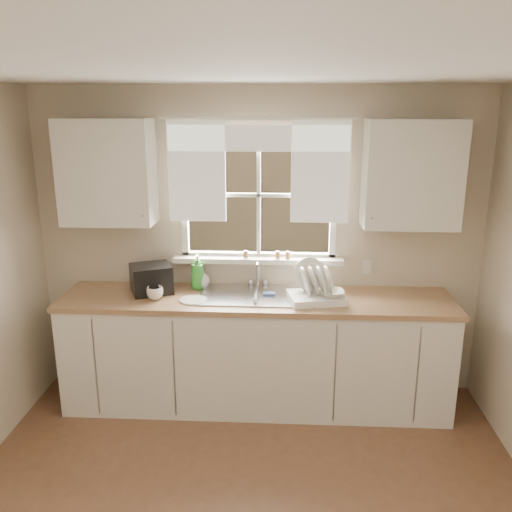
# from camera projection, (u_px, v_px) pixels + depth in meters

# --- Properties ---
(room_walls) EXTENTS (3.62, 4.02, 2.50)m
(room_walls) POSITION_uv_depth(u_px,v_px,m) (235.00, 363.00, 2.43)
(room_walls) COLOR beige
(room_walls) RESTS_ON ground
(ceiling) EXTENTS (3.60, 4.00, 0.02)m
(ceiling) POSITION_uv_depth(u_px,v_px,m) (233.00, 66.00, 2.14)
(ceiling) COLOR silver
(ceiling) RESTS_ON room_walls
(window) EXTENTS (1.38, 0.16, 1.06)m
(window) POSITION_uv_depth(u_px,v_px,m) (258.00, 216.00, 4.34)
(window) COLOR white
(window) RESTS_ON room_walls
(curtains) EXTENTS (1.50, 0.03, 0.81)m
(curtains) POSITION_uv_depth(u_px,v_px,m) (258.00, 160.00, 4.17)
(curtains) COLOR white
(curtains) RESTS_ON room_walls
(base_cabinets) EXTENTS (3.00, 0.62, 0.87)m
(base_cabinets) POSITION_uv_depth(u_px,v_px,m) (256.00, 353.00, 4.32)
(base_cabinets) COLOR silver
(base_cabinets) RESTS_ON ground
(countertop) EXTENTS (3.04, 0.65, 0.04)m
(countertop) POSITION_uv_depth(u_px,v_px,m) (256.00, 300.00, 4.20)
(countertop) COLOR #9F764F
(countertop) RESTS_ON base_cabinets
(upper_cabinet_left) EXTENTS (0.70, 0.33, 0.80)m
(upper_cabinet_left) POSITION_uv_depth(u_px,v_px,m) (107.00, 172.00, 4.14)
(upper_cabinet_left) COLOR silver
(upper_cabinet_left) RESTS_ON room_walls
(upper_cabinet_right) EXTENTS (0.70, 0.33, 0.80)m
(upper_cabinet_right) POSITION_uv_depth(u_px,v_px,m) (412.00, 174.00, 4.01)
(upper_cabinet_right) COLOR silver
(upper_cabinet_right) RESTS_ON room_walls
(wall_outlet) EXTENTS (0.08, 0.01, 0.12)m
(wall_outlet) POSITION_uv_depth(u_px,v_px,m) (366.00, 267.00, 4.39)
(wall_outlet) COLOR beige
(wall_outlet) RESTS_ON room_walls
(sill_jars) EXTENTS (0.38, 0.04, 0.06)m
(sill_jars) POSITION_uv_depth(u_px,v_px,m) (270.00, 255.00, 4.36)
(sill_jars) COLOR brown
(sill_jars) RESTS_ON window
(backyard) EXTENTS (20.00, 10.00, 6.13)m
(backyard) POSITION_uv_depth(u_px,v_px,m) (308.00, 41.00, 9.94)
(backyard) COLOR #335421
(backyard) RESTS_ON ground
(sink) EXTENTS (0.88, 0.52, 0.40)m
(sink) POSITION_uv_depth(u_px,v_px,m) (256.00, 304.00, 4.24)
(sink) COLOR #B7B7BC
(sink) RESTS_ON countertop
(dish_rack) EXTENTS (0.46, 0.39, 0.30)m
(dish_rack) POSITION_uv_depth(u_px,v_px,m) (316.00, 291.00, 4.10)
(dish_rack) COLOR white
(dish_rack) RESTS_ON countertop
(bowl) EXTENTS (0.21, 0.21, 0.05)m
(bowl) POSITION_uv_depth(u_px,v_px,m) (332.00, 293.00, 4.05)
(bowl) COLOR white
(bowl) RESTS_ON dish_rack
(soap_bottle_a) EXTENTS (0.11, 0.11, 0.29)m
(soap_bottle_a) POSITION_uv_depth(u_px,v_px,m) (198.00, 272.00, 4.35)
(soap_bottle_a) COLOR #308C2D
(soap_bottle_a) RESTS_ON countertop
(soap_bottle_b) EXTENTS (0.11, 0.12, 0.19)m
(soap_bottle_b) POSITION_uv_depth(u_px,v_px,m) (145.00, 276.00, 4.40)
(soap_bottle_b) COLOR #2E4DAC
(soap_bottle_b) RESTS_ON countertop
(soap_bottle_c) EXTENTS (0.15, 0.15, 0.18)m
(soap_bottle_c) POSITION_uv_depth(u_px,v_px,m) (201.00, 277.00, 4.39)
(soap_bottle_c) COLOR beige
(soap_bottle_c) RESTS_ON countertop
(saucer) EXTENTS (0.20, 0.20, 0.01)m
(saucer) POSITION_uv_depth(u_px,v_px,m) (193.00, 300.00, 4.11)
(saucer) COLOR silver
(saucer) RESTS_ON countertop
(cup) EXTENTS (0.14, 0.14, 0.10)m
(cup) POSITION_uv_depth(u_px,v_px,m) (155.00, 293.00, 4.14)
(cup) COLOR white
(cup) RESTS_ON countertop
(black_appliance) EXTENTS (0.38, 0.36, 0.22)m
(black_appliance) POSITION_uv_depth(u_px,v_px,m) (151.00, 279.00, 4.27)
(black_appliance) COLOR black
(black_appliance) RESTS_ON countertop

